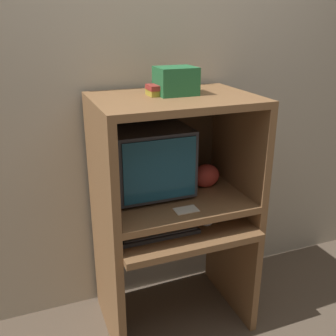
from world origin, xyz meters
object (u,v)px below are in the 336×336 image
object	(u,v)px
keyboard	(158,232)
snack_bag	(206,176)
crt_monitor	(149,160)
book_stack	(162,90)
mouse	(207,223)
storage_box	(176,81)

from	to	relation	value
keyboard	snack_bag	xyz separation A→B (m)	(0.36, 0.20, 0.18)
crt_monitor	book_stack	bearing A→B (deg)	-28.56
crt_monitor	mouse	world-z (taller)	crt_monitor
keyboard	crt_monitor	bearing A→B (deg)	82.19
mouse	snack_bag	distance (m)	0.29
keyboard	snack_bag	bearing A→B (deg)	29.32
mouse	storage_box	bearing A→B (deg)	118.76
book_stack	storage_box	bearing A→B (deg)	-8.64
keyboard	mouse	world-z (taller)	same
crt_monitor	storage_box	bearing A→B (deg)	-19.12
mouse	storage_box	world-z (taller)	storage_box
snack_bag	book_stack	bearing A→B (deg)	-179.03
keyboard	snack_bag	distance (m)	0.45
snack_bag	keyboard	bearing A→B (deg)	-150.68
crt_monitor	storage_box	world-z (taller)	storage_box
book_stack	storage_box	size ratio (longest dim) A/B	0.77
crt_monitor	mouse	distance (m)	0.46
mouse	book_stack	world-z (taller)	book_stack
keyboard	mouse	xyz separation A→B (m)	(0.27, -0.01, 0.00)
crt_monitor	keyboard	world-z (taller)	crt_monitor
book_stack	storage_box	xyz separation A→B (m)	(0.07, -0.01, 0.04)
snack_bag	mouse	bearing A→B (deg)	-112.76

